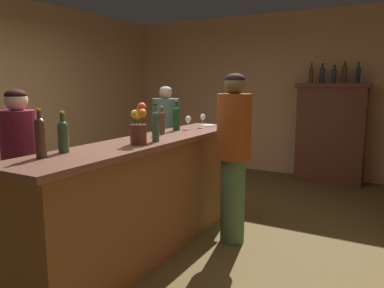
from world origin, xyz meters
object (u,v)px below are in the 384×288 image
display_bottle_midright (344,73)px  bartender (234,151)px  wine_bottle_pinot (155,125)px  display_bottle_left (311,74)px  display_bottle_right (358,74)px  flower_arrangement (139,127)px  wine_bottle_chardonnay (63,135)px  display_bottle_center (334,75)px  patron_in_navy (166,138)px  wine_bottle_riesling (162,122)px  wine_bottle_rose (176,117)px  wine_glass_front (188,120)px  wine_bottle_merlot (40,136)px  cheese_plate (208,125)px  patron_near_entrance (21,167)px  bar_counter (150,196)px  display_bottle_midleft (322,74)px  wine_glass_mid (203,118)px  display_cabinet (330,131)px

display_bottle_midright → bartender: 3.05m
wine_bottle_pinot → display_bottle_left: size_ratio=0.99×
display_bottle_right → flower_arrangement: bearing=-109.0°
wine_bottle_chardonnay → display_bottle_center: size_ratio=1.06×
patron_in_navy → wine_bottle_riesling: bearing=16.3°
wine_bottle_rose → patron_in_navy: 1.16m
wine_glass_front → flower_arrangement: (0.15, -1.08, 0.04)m
wine_bottle_merlot → flower_arrangement: size_ratio=0.97×
cheese_plate → bartender: bearing=-46.5°
patron_near_entrance → wine_bottle_riesling: bearing=-1.1°
wine_bottle_rose → wine_bottle_merlot: 1.73m
cheese_plate → bar_counter: bearing=-89.2°
wine_bottle_pinot → wine_glass_front: bearing=102.0°
display_bottle_left → bar_counter: bearing=-101.3°
wine_glass_front → display_bottle_right: display_bottle_right is taller
wine_bottle_riesling → wine_glass_front: (0.03, 0.48, -0.02)m
wine_bottle_merlot → flower_arrangement: flower_arrangement is taller
display_bottle_center → display_bottle_right: 0.34m
display_bottle_midleft → display_bottle_midright: bearing=0.0°
display_bottle_right → patron_near_entrance: display_bottle_right is taller
wine_glass_front → patron_near_entrance: bearing=-119.3°
bar_counter → wine_bottle_riesling: (-0.08, 0.33, 0.66)m
patron_in_navy → bartender: (1.40, -0.95, 0.09)m
bar_counter → wine_glass_mid: size_ratio=18.19×
display_cabinet → display_bottle_left: bearing=180.0°
wine_bottle_chardonnay → wine_glass_mid: 1.89m
wine_bottle_pinot → wine_glass_front: (-0.19, 0.90, -0.04)m
wine_bottle_merlot → flower_arrangement: bearing=73.4°
display_bottle_midright → display_bottle_right: bearing=0.0°
wine_bottle_chardonnay → display_bottle_midright: 4.54m
patron_near_entrance → display_bottle_right: bearing=8.8°
wine_bottle_riesling → display_bottle_midright: (1.27, 3.13, 0.53)m
display_bottle_midleft → display_bottle_center: 0.18m
display_bottle_left → display_bottle_center: display_bottle_left is taller
wine_bottle_rose → display_bottle_left: (0.82, 2.78, 0.50)m
wine_bottle_riesling → display_bottle_left: size_ratio=0.84×
wine_glass_mid → flower_arrangement: size_ratio=0.46×
display_cabinet → patron_in_navy: 2.67m
wine_bottle_merlot → display_bottle_midright: 4.73m
wine_bottle_merlot → display_bottle_center: size_ratio=1.17×
display_bottle_center → patron_in_navy: size_ratio=0.19×
display_bottle_midleft → patron_near_entrance: 4.57m
display_cabinet → display_bottle_midright: 0.92m
cheese_plate → patron_near_entrance: patron_near_entrance is taller
display_cabinet → patron_near_entrance: (-1.92, -4.14, 0.03)m
flower_arrangement → wine_bottle_merlot: bearing=-106.6°
bartender → wine_glass_front: bearing=-34.0°
display_bottle_center → patron_near_entrance: (-1.93, -4.14, -0.85)m
bartender → display_bottle_right: bearing=-119.4°
wine_glass_front → display_bottle_midright: size_ratio=0.44×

